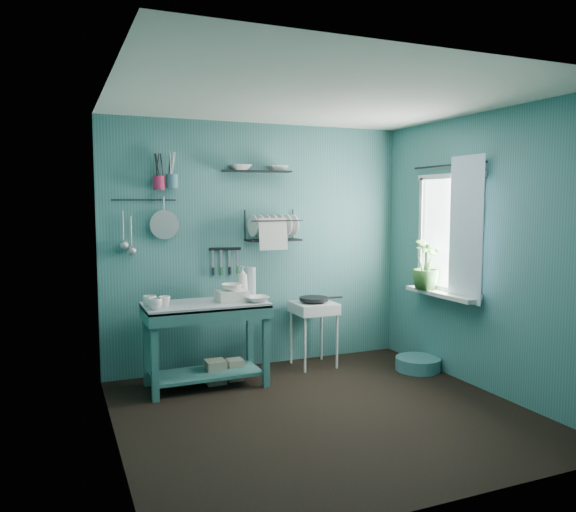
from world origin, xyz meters
name	(u,v)px	position (x,y,z in m)	size (l,w,h in m)	color
floor	(323,413)	(0.00, 0.00, 0.00)	(3.20, 3.20, 0.00)	black
ceiling	(325,98)	(0.00, 0.00, 2.50)	(3.20, 3.20, 0.00)	silver
wall_back	(259,246)	(0.00, 1.50, 1.25)	(3.20, 3.20, 0.00)	#326665
wall_front	(446,285)	(0.00, -1.50, 1.25)	(3.20, 3.20, 0.00)	#326665
wall_left	(113,269)	(-1.60, 0.00, 1.25)	(3.00, 3.00, 0.00)	#326665
wall_right	(483,252)	(1.60, 0.00, 1.25)	(3.00, 3.00, 0.00)	#326665
work_counter	(206,345)	(-0.70, 1.01, 0.39)	(1.11, 0.55, 0.79)	#306662
mug_left	(155,304)	(-1.18, 0.85, 0.83)	(0.12, 0.12, 0.10)	silver
mug_mid	(165,301)	(-1.08, 0.95, 0.83)	(0.10, 0.10, 0.09)	silver
mug_right	(150,301)	(-1.20, 1.01, 0.83)	(0.12, 0.12, 0.10)	silver
wash_tub	(232,296)	(-0.45, 0.99, 0.84)	(0.28, 0.22, 0.10)	silver
tub_bowl	(232,287)	(-0.45, 0.99, 0.92)	(0.20, 0.20, 0.06)	silver
soap_bottle	(242,281)	(-0.28, 1.21, 0.93)	(0.12, 0.12, 0.30)	silver
water_bottle	(251,281)	(-0.18, 1.23, 0.93)	(0.09, 0.09, 0.28)	#B0BEC4
counter_bowl	(257,299)	(-0.25, 0.86, 0.81)	(0.22, 0.22, 0.05)	silver
hotplate_stand	(314,334)	(0.49, 1.21, 0.33)	(0.42, 0.42, 0.67)	silver
frying_pan	(314,299)	(0.49, 1.21, 0.71)	(0.30, 0.30, 0.04)	black
knife_strip	(225,249)	(-0.38, 1.47, 1.23)	(0.32, 0.02, 0.03)	black
dish_rack	(273,225)	(0.10, 1.37, 1.47)	(0.55, 0.24, 0.32)	black
upper_shelf	(257,171)	(-0.06, 1.40, 2.01)	(0.70, 0.18, 0.01)	black
shelf_bowl_left	(240,168)	(-0.23, 1.40, 2.04)	(0.22, 0.22, 0.05)	silver
shelf_bowl_right	(277,167)	(0.16, 1.40, 2.05)	(0.22, 0.22, 0.05)	silver
utensil_cup_magenta	(159,183)	(-1.03, 1.42, 1.88)	(0.11, 0.11, 0.13)	#A01D40
utensil_cup_teal	(172,181)	(-0.91, 1.42, 1.90)	(0.11, 0.11, 0.13)	#3D6F7F
colander	(164,225)	(-0.98, 1.45, 1.49)	(0.28, 0.28, 0.03)	#A0A2A8
ladle_outer	(123,227)	(-1.36, 1.46, 1.47)	(0.01, 0.01, 0.30)	#A0A2A8
ladle_inner	(131,233)	(-1.29, 1.46, 1.42)	(0.01, 0.01, 0.30)	#A0A2A8
hook_rail	(144,200)	(-1.16, 1.47, 1.72)	(0.01, 0.01, 0.60)	black
window_glass	(450,233)	(1.59, 0.45, 1.40)	(1.10, 1.10, 0.00)	white
windowsill	(441,294)	(1.50, 0.45, 0.81)	(0.16, 0.95, 0.04)	silver
curtain	(466,230)	(1.52, 0.15, 1.45)	(1.35, 1.35, 0.00)	white
curtain_rod	(448,165)	(1.54, 0.45, 2.05)	(0.02, 0.02, 1.05)	black
potted_plant	(426,265)	(1.46, 0.64, 1.08)	(0.28, 0.28, 0.49)	#2B5A24
storage_tin_large	(215,372)	(-0.60, 1.06, 0.11)	(0.18, 0.18, 0.22)	gray
storage_tin_small	(235,369)	(-0.40, 1.09, 0.10)	(0.15, 0.15, 0.20)	gray
floor_basin	(418,364)	(1.41, 0.67, 0.07)	(0.45, 0.45, 0.13)	teal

